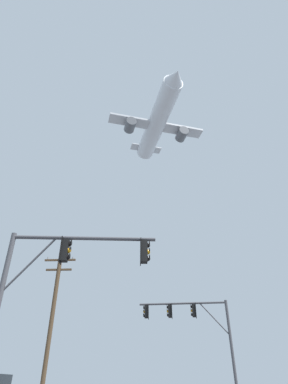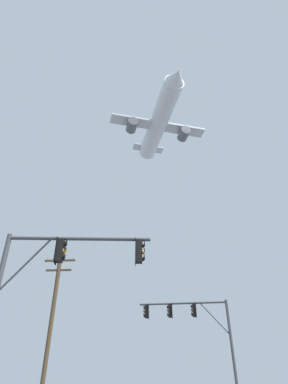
% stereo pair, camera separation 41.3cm
% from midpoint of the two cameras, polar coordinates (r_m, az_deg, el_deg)
% --- Properties ---
extents(signal_pole_near, '(5.78, 0.81, 6.66)m').
position_cam_midpoint_polar(signal_pole_near, '(12.90, -16.35, -14.19)').
color(signal_pole_near, '#4C4C51').
rests_on(signal_pole_near, ground).
extents(signal_pole_far, '(6.47, 0.74, 6.79)m').
position_cam_midpoint_polar(signal_pole_far, '(24.94, 8.40, -22.25)').
color(signal_pole_far, '#4C4C51').
rests_on(signal_pole_far, ground).
extents(utility_pole, '(2.20, 0.28, 9.54)m').
position_cam_midpoint_polar(utility_pole, '(22.92, -16.76, -21.03)').
color(utility_pole, brown).
rests_on(utility_pole, ground).
extents(airplane, '(17.14, 22.19, 6.13)m').
position_cam_midpoint_polar(airplane, '(58.54, 2.17, 12.39)').
color(airplane, white).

